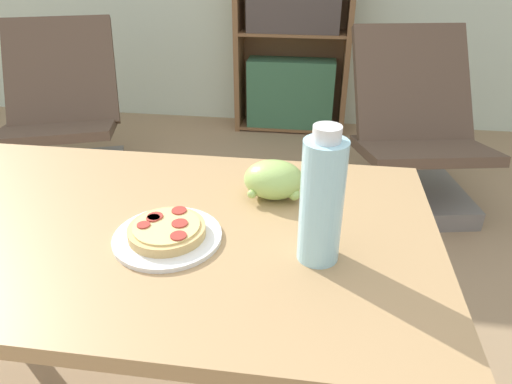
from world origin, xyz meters
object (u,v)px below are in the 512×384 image
Objects in this scene: pizza_on_plate at (167,233)px; drink_bottle at (322,200)px; bookshelf at (293,42)px; lounge_chair_near at (67,135)px; lounge_chair_far at (413,153)px; grape_bunch at (274,180)px.

drink_bottle is at bearing -3.07° from pizza_on_plate.
lounge_chair_near is at bearing -139.81° from bookshelf.
lounge_chair_near is 1.04× the size of lounge_chair_far.
drink_bottle is 2.19m from lounge_chair_near.
lounge_chair_far is at bearing -54.56° from bookshelf.
lounge_chair_near and lounge_chair_far have the same top height.
lounge_chair_near is 1.62m from bookshelf.
drink_bottle is 0.19× the size of bookshelf.
pizza_on_plate is 2.56m from bookshelf.
grape_bunch is 0.52× the size of drink_bottle.
pizza_on_plate is 1.81m from lounge_chair_far.
drink_bottle is at bearing -63.78° from grape_bunch.
lounge_chair_near is 1.93m from lounge_chair_far.
bookshelf is at bearing 20.31° from lounge_chair_near.
grape_bunch is (0.19, 0.20, 0.03)m from pizza_on_plate.
grape_bunch is at bearing -124.75° from lounge_chair_far.
bookshelf is (-0.11, 2.35, -0.15)m from grape_bunch.
pizza_on_plate is 1.96m from lounge_chair_near.
drink_bottle is 0.30× the size of lounge_chair_far.
grape_bunch is at bearing -65.01° from lounge_chair_near.
bookshelf is at bearing 92.73° from grape_bunch.
lounge_chair_far is (1.93, 0.02, 0.00)m from lounge_chair_near.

